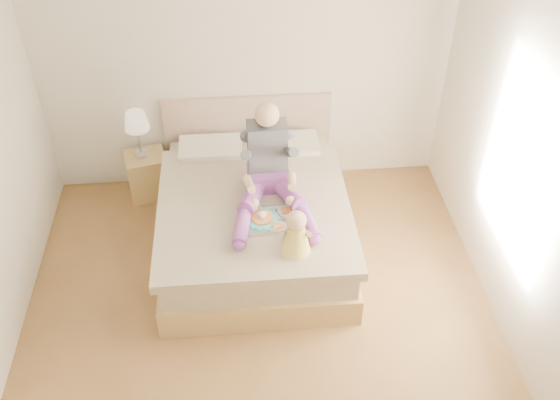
{
  "coord_description": "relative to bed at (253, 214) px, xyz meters",
  "views": [
    {
      "loc": [
        -0.12,
        -3.33,
        4.17
      ],
      "look_at": [
        0.22,
        0.75,
        0.75
      ],
      "focal_mm": 40.0,
      "sensor_mm": 36.0,
      "label": 1
    }
  ],
  "objects": [
    {
      "name": "room",
      "position": [
        0.08,
        -1.08,
        1.19
      ],
      "size": [
        4.02,
        4.22,
        2.71
      ],
      "color": "brown",
      "rests_on": "ground"
    },
    {
      "name": "lamp",
      "position": [
        -1.08,
        0.81,
        0.55
      ],
      "size": [
        0.25,
        0.25,
        0.5
      ],
      "color": "silver",
      "rests_on": "nightstand"
    },
    {
      "name": "nightstand",
      "position": [
        -1.06,
        0.8,
        -0.08
      ],
      "size": [
        0.46,
        0.43,
        0.48
      ],
      "rotation": [
        0.0,
        0.0,
        0.21
      ],
      "color": "#9F824A",
      "rests_on": "ground"
    },
    {
      "name": "baby",
      "position": [
        0.31,
        -0.8,
        0.46
      ],
      "size": [
        0.27,
        0.37,
        0.41
      ],
      "rotation": [
        0.0,
        0.0,
        -0.13
      ],
      "color": "#E1C647",
      "rests_on": "bed"
    },
    {
      "name": "adult",
      "position": [
        0.15,
        -0.07,
        0.55
      ],
      "size": [
        0.74,
        1.04,
        0.87
      ],
      "rotation": [
        0.0,
        0.0,
        0.02
      ],
      "color": "#7A398F",
      "rests_on": "bed"
    },
    {
      "name": "tray",
      "position": [
        0.16,
        -0.42,
        0.32
      ],
      "size": [
        0.49,
        0.39,
        0.14
      ],
      "rotation": [
        0.0,
        0.0,
        0.04
      ],
      "color": "silver",
      "rests_on": "bed"
    },
    {
      "name": "bed",
      "position": [
        0.0,
        0.0,
        0.0
      ],
      "size": [
        1.7,
        2.18,
        1.0
      ],
      "color": "#9F824A",
      "rests_on": "ground"
    }
  ]
}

